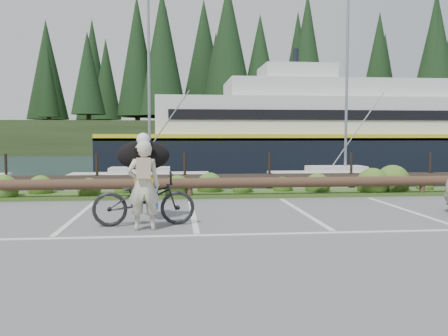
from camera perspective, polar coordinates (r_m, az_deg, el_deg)
The scene contains 7 objects.
ground at distance 9.13m, azimuth -3.35°, elevation -7.60°, with size 72.00×72.00×0.00m, color #5A595C.
harbor_backdrop at distance 87.42m, azimuth -5.19°, elevation 2.78°, with size 170.00×160.00×30.00m.
vegetation_strip at distance 14.35m, azimuth -4.21°, elevation -3.15°, with size 34.00×1.60×0.10m, color #3D5B21.
log_rail at distance 13.66m, azimuth -4.14°, elevation -3.73°, with size 32.00×0.30×0.60m, color #443021, non-canonical shape.
bicycle at distance 9.74m, azimuth -9.62°, elevation -3.71°, with size 0.71×2.05×1.08m, color black.
cyclist at distance 9.22m, azimuth -9.64°, elevation -2.09°, with size 0.63×0.41×1.73m, color beige.
dog at distance 10.31m, azimuth -9.67°, elevation 1.52°, with size 1.12×0.55×0.65m, color black.
Camera 1 is at (-0.36, -8.93, 1.83)m, focal length 38.00 mm.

